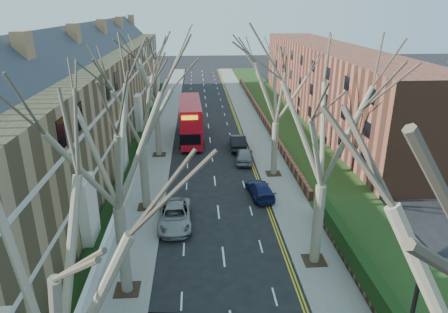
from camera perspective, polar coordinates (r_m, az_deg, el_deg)
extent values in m
cube|color=slate|center=(54.25, -8.60, 4.26)|extent=(3.00, 102.00, 0.12)
cube|color=slate|center=(54.58, 4.09, 4.54)|extent=(3.00, 102.00, 0.12)
cube|color=#94794B|center=(46.71, -19.28, 6.91)|extent=(9.00, 78.00, 10.00)
cube|color=#2E3138|center=(45.77, -20.19, 14.20)|extent=(4.67, 78.00, 4.67)
cube|color=silver|center=(46.10, -13.71, 5.38)|extent=(0.12, 78.00, 0.35)
cube|color=silver|center=(45.33, -14.08, 9.65)|extent=(0.12, 78.00, 0.35)
cube|color=brown|center=(59.90, 14.82, 10.23)|extent=(8.00, 54.00, 10.00)
cube|color=brown|center=(58.50, 5.23, 6.14)|extent=(0.35, 54.00, 0.90)
cube|color=black|center=(22.38, 22.72, -19.77)|extent=(0.70, 24.00, 1.20)
cube|color=white|center=(46.67, -11.35, 2.06)|extent=(0.30, 78.00, 1.00)
cube|color=#1B3613|center=(55.35, 8.73, 4.68)|extent=(6.00, 102.00, 0.06)
cube|color=black|center=(13.46, 26.44, -13.87)|extent=(0.18, 0.50, 0.22)
cylinder|color=#6A614C|center=(23.05, -14.20, -12.91)|extent=(0.64, 0.64, 5.25)
cube|color=#2D2116|center=(24.57, -13.64, -17.99)|extent=(1.40, 1.40, 0.05)
cylinder|color=#6A614C|center=(31.79, -11.26, -3.04)|extent=(0.64, 0.64, 5.07)
cube|color=#2D2116|center=(32.88, -10.95, -7.07)|extent=(1.40, 1.40, 0.05)
cylinder|color=#6A614C|center=(42.96, -9.43, 3.53)|extent=(0.60, 0.60, 5.25)
cube|color=#2D2116|center=(43.79, -9.24, 0.27)|extent=(1.40, 1.40, 0.05)
cylinder|color=#6A614C|center=(25.39, 13.21, -9.43)|extent=(0.64, 0.64, 5.25)
cube|color=#2D2116|center=(26.78, 12.75, -14.27)|extent=(1.40, 1.40, 0.05)
cylinder|color=#6A614C|center=(37.78, 7.24, 1.09)|extent=(0.60, 0.60, 5.07)
cube|color=#2D2116|center=(38.69, 7.07, -2.43)|extent=(1.40, 1.40, 0.05)
cube|color=red|center=(48.39, -4.76, 4.10)|extent=(2.82, 11.04, 2.19)
cube|color=red|center=(47.84, -4.84, 6.51)|extent=(2.81, 10.49, 1.99)
cube|color=black|center=(48.27, -4.78, 4.61)|extent=(2.82, 10.16, 0.90)
cube|color=black|center=(47.81, -4.84, 6.62)|extent=(2.81, 9.94, 0.90)
imported|color=gray|center=(29.99, -7.03, -8.43)|extent=(2.56, 5.31, 1.46)
imported|color=#161C4F|center=(34.15, 5.18, -4.70)|extent=(2.25, 4.57, 1.28)
imported|color=gray|center=(41.38, 2.94, 0.17)|extent=(2.27, 4.47, 1.46)
imported|color=black|center=(45.25, 2.00, 2.11)|extent=(1.88, 4.92, 1.60)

